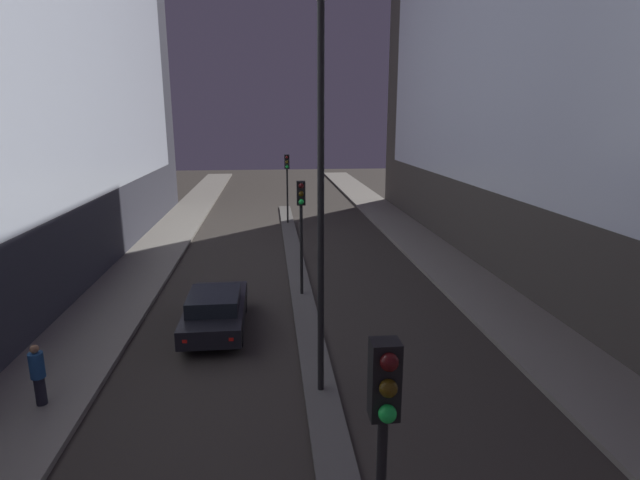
{
  "coord_description": "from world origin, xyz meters",
  "views": [
    {
      "loc": [
        -1.19,
        -2.02,
        6.84
      ],
      "look_at": [
        1.45,
        23.63,
        0.5
      ],
      "focal_mm": 28.0,
      "sensor_mm": 36.0,
      "label": 1
    }
  ],
  "objects_px": {
    "traffic_light_mid": "(301,212)",
    "street_lamp": "(321,141)",
    "traffic_light_near": "(383,440)",
    "traffic_light_far": "(287,173)",
    "car_left_lane": "(215,310)",
    "pedestrian_on_left_sidewalk": "(38,373)"
  },
  "relations": [
    {
      "from": "traffic_light_near",
      "to": "traffic_light_far",
      "type": "height_order",
      "value": "same"
    },
    {
      "from": "traffic_light_mid",
      "to": "car_left_lane",
      "type": "xyz_separation_m",
      "value": [
        -3.03,
        -2.89,
        -2.65
      ]
    },
    {
      "from": "traffic_light_mid",
      "to": "pedestrian_on_left_sidewalk",
      "type": "xyz_separation_m",
      "value": [
        -6.73,
        -7.18,
        -2.4
      ]
    },
    {
      "from": "traffic_light_near",
      "to": "traffic_light_far",
      "type": "bearing_deg",
      "value": 90.0
    },
    {
      "from": "traffic_light_mid",
      "to": "street_lamp",
      "type": "bearing_deg",
      "value": -90.0
    },
    {
      "from": "street_lamp",
      "to": "pedestrian_on_left_sidewalk",
      "type": "relative_size",
      "value": 6.27
    },
    {
      "from": "traffic_light_far",
      "to": "street_lamp",
      "type": "xyz_separation_m",
      "value": [
        0.0,
        -20.86,
        2.97
      ]
    },
    {
      "from": "traffic_light_near",
      "to": "pedestrian_on_left_sidewalk",
      "type": "xyz_separation_m",
      "value": [
        -6.73,
        6.57,
        -2.4
      ]
    },
    {
      "from": "traffic_light_far",
      "to": "street_lamp",
      "type": "bearing_deg",
      "value": -90.0
    },
    {
      "from": "traffic_light_far",
      "to": "car_left_lane",
      "type": "relative_size",
      "value": 0.98
    },
    {
      "from": "traffic_light_mid",
      "to": "pedestrian_on_left_sidewalk",
      "type": "relative_size",
      "value": 2.89
    },
    {
      "from": "street_lamp",
      "to": "car_left_lane",
      "type": "xyz_separation_m",
      "value": [
        -3.03,
        4.22,
        -5.62
      ]
    },
    {
      "from": "traffic_light_near",
      "to": "traffic_light_far",
      "type": "relative_size",
      "value": 1.0
    },
    {
      "from": "traffic_light_mid",
      "to": "car_left_lane",
      "type": "bearing_deg",
      "value": -136.44
    },
    {
      "from": "car_left_lane",
      "to": "traffic_light_near",
      "type": "bearing_deg",
      "value": -74.39
    },
    {
      "from": "traffic_light_near",
      "to": "street_lamp",
      "type": "height_order",
      "value": "street_lamp"
    },
    {
      "from": "pedestrian_on_left_sidewalk",
      "to": "traffic_light_near",
      "type": "bearing_deg",
      "value": -44.28
    },
    {
      "from": "traffic_light_near",
      "to": "traffic_light_far",
      "type": "distance_m",
      "value": 27.5
    },
    {
      "from": "street_lamp",
      "to": "pedestrian_on_left_sidewalk",
      "type": "distance_m",
      "value": 8.61
    },
    {
      "from": "traffic_light_near",
      "to": "pedestrian_on_left_sidewalk",
      "type": "distance_m",
      "value": 9.71
    },
    {
      "from": "traffic_light_near",
      "to": "street_lamp",
      "type": "relative_size",
      "value": 0.46
    },
    {
      "from": "traffic_light_far",
      "to": "car_left_lane",
      "type": "height_order",
      "value": "traffic_light_far"
    }
  ]
}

